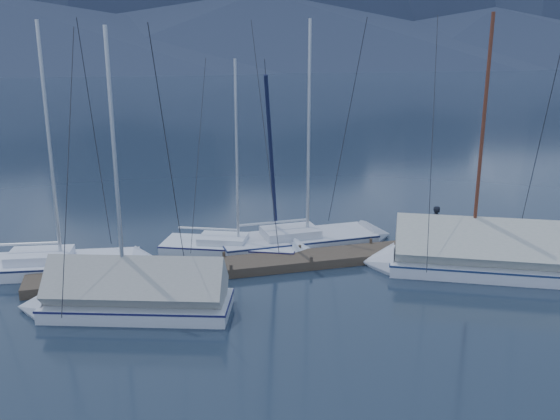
{
  "coord_description": "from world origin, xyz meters",
  "views": [
    {
      "loc": [
        -5.64,
        -18.14,
        7.89
      ],
      "look_at": [
        0.0,
        2.0,
        2.2
      ],
      "focal_mm": 38.0,
      "sensor_mm": 36.0,
      "label": 1
    }
  ],
  "objects_px": {
    "sailboat_open_mid": "(249,249)",
    "sailboat_open_right": "(319,240)",
    "sailboat_covered_far": "(121,299)",
    "person": "(437,225)",
    "sailboat_covered_near": "(467,259)",
    "sailboat_open_left": "(77,266)"
  },
  "relations": [
    {
      "from": "person",
      "to": "sailboat_covered_near",
      "type": "bearing_deg",
      "value": -160.33
    },
    {
      "from": "sailboat_open_left",
      "to": "person",
      "type": "height_order",
      "value": "sailboat_open_left"
    },
    {
      "from": "sailboat_open_mid",
      "to": "sailboat_covered_far",
      "type": "bearing_deg",
      "value": -139.17
    },
    {
      "from": "sailboat_covered_near",
      "to": "person",
      "type": "distance_m",
      "value": 2.41
    },
    {
      "from": "sailboat_open_left",
      "to": "sailboat_covered_far",
      "type": "height_order",
      "value": "sailboat_open_left"
    },
    {
      "from": "sailboat_open_right",
      "to": "sailboat_covered_near",
      "type": "distance_m",
      "value": 6.1
    },
    {
      "from": "sailboat_open_right",
      "to": "person",
      "type": "height_order",
      "value": "sailboat_open_right"
    },
    {
      "from": "sailboat_open_left",
      "to": "sailboat_covered_far",
      "type": "xyz_separation_m",
      "value": [
        1.53,
        -4.19,
        0.29
      ]
    },
    {
      "from": "sailboat_open_mid",
      "to": "sailboat_open_right",
      "type": "xyz_separation_m",
      "value": [
        3.06,
        0.31,
        0.03
      ]
    },
    {
      "from": "sailboat_open_mid",
      "to": "sailboat_open_left",
      "type": "bearing_deg",
      "value": -178.51
    },
    {
      "from": "sailboat_open_right",
      "to": "person",
      "type": "distance_m",
      "value": 4.81
    },
    {
      "from": "sailboat_open_right",
      "to": "sailboat_covered_far",
      "type": "distance_m",
      "value": 9.36
    },
    {
      "from": "sailboat_covered_far",
      "to": "sailboat_covered_near",
      "type": "bearing_deg",
      "value": 0.95
    },
    {
      "from": "sailboat_open_left",
      "to": "sailboat_covered_near",
      "type": "distance_m",
      "value": 14.34
    },
    {
      "from": "sailboat_open_mid",
      "to": "person",
      "type": "xyz_separation_m",
      "value": [
        7.27,
        -1.83,
        0.96
      ]
    },
    {
      "from": "sailboat_covered_near",
      "to": "person",
      "type": "relative_size",
      "value": 6.54
    },
    {
      "from": "sailboat_open_left",
      "to": "person",
      "type": "relative_size",
      "value": 6.31
    },
    {
      "from": "sailboat_covered_near",
      "to": "sailboat_covered_far",
      "type": "bearing_deg",
      "value": -179.05
    },
    {
      "from": "sailboat_covered_near",
      "to": "sailboat_open_left",
      "type": "bearing_deg",
      "value": 163.86
    },
    {
      "from": "sailboat_covered_far",
      "to": "sailboat_open_left",
      "type": "bearing_deg",
      "value": 110.01
    },
    {
      "from": "sailboat_covered_far",
      "to": "person",
      "type": "bearing_deg",
      "value": 11.63
    },
    {
      "from": "sailboat_covered_far",
      "to": "person",
      "type": "relative_size",
      "value": 6.09
    }
  ]
}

